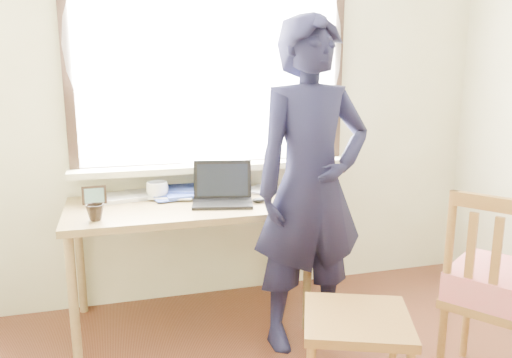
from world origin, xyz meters
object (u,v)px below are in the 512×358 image
object	(u,v)px
mug_white	(157,190)
mug_dark	(95,212)
person	(311,187)
work_chair	(357,331)
side_chair	(502,288)
desk	(188,216)
laptop	(223,193)

from	to	relation	value
mug_white	mug_dark	xyz separation A→B (m)	(-0.36, -0.38, -0.01)
mug_dark	mug_white	bearing A→B (deg)	46.58
mug_white	person	size ratio (longest dim) A/B	0.07
work_chair	side_chair	bearing A→B (deg)	-2.97
person	mug_white	bearing A→B (deg)	138.63
mug_white	mug_dark	distance (m)	0.52
work_chair	mug_white	bearing A→B (deg)	121.55
desk	person	world-z (taller)	person
desk	mug_white	distance (m)	0.27
mug_dark	person	xyz separation A→B (m)	(1.15, -0.21, 0.11)
desk	side_chair	bearing A→B (deg)	-39.67
mug_dark	person	world-z (taller)	person
desk	laptop	world-z (taller)	laptop
desk	side_chair	xyz separation A→B (m)	(1.34, -1.11, -0.15)
mug_dark	person	bearing A→B (deg)	-10.37
mug_white	mug_dark	bearing A→B (deg)	-133.42
laptop	side_chair	distance (m)	1.59
laptop	person	xyz separation A→B (m)	(0.42, -0.39, 0.10)
laptop	work_chair	world-z (taller)	laptop
desk	laptop	size ratio (longest dim) A/B	3.50
desk	mug_white	size ratio (longest dim) A/B	10.48
desk	side_chair	size ratio (longest dim) A/B	1.40
mug_white	mug_dark	size ratio (longest dim) A/B	1.43
laptop	mug_dark	size ratio (longest dim) A/B	4.28
work_chair	desk	bearing A→B (deg)	119.13
laptop	mug_white	distance (m)	0.43
mug_white	work_chair	world-z (taller)	mug_white
side_chair	desk	bearing A→B (deg)	140.33
laptop	work_chair	bearing A→B (deg)	-69.58
mug_dark	desk	bearing A→B (deg)	21.76
mug_white	side_chair	world-z (taller)	side_chair
laptop	mug_dark	world-z (taller)	laptop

